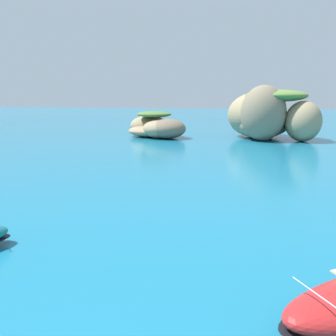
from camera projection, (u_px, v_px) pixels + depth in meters
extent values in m
ellipsoid|color=#84755B|center=(263.00, 113.00, 59.33)|extent=(9.46, 9.19, 9.09)
ellipsoid|color=#9E8966|center=(262.00, 124.00, 62.75)|extent=(10.95, 10.46, 5.18)
ellipsoid|color=#9E8966|center=(303.00, 121.00, 58.50)|extent=(5.96, 6.49, 6.57)
ellipsoid|color=#9E8966|center=(257.00, 115.00, 64.85)|extent=(10.99, 12.54, 8.00)
ellipsoid|color=#9E8966|center=(260.00, 123.00, 64.80)|extent=(14.34, 14.73, 5.00)
ellipsoid|color=olive|center=(276.00, 96.00, 60.44)|extent=(10.19, 9.27, 2.05)
ellipsoid|color=#9E8966|center=(149.00, 131.00, 66.20)|extent=(10.56, 10.37, 2.02)
ellipsoid|color=#9E8966|center=(159.00, 129.00, 63.92)|extent=(7.47, 8.33, 3.26)
ellipsoid|color=#9E8966|center=(150.00, 125.00, 68.49)|extent=(8.25, 7.36, 3.67)
ellipsoid|color=#756651|center=(168.00, 129.00, 62.94)|extent=(8.71, 8.76, 3.42)
ellipsoid|color=#517538|center=(154.00, 114.00, 65.16)|extent=(6.32, 5.74, 1.13)
cylinder|color=silver|center=(314.00, 292.00, 10.90)|extent=(1.08, 1.63, 0.04)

